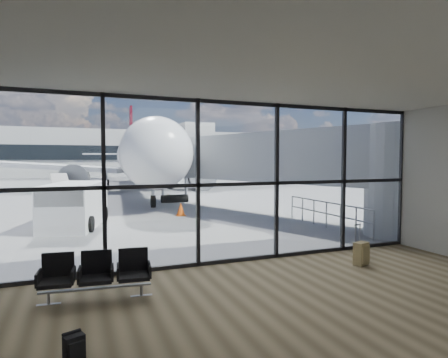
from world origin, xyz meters
TOP-DOWN VIEW (x-y plane):
  - ground at (0.00, 40.00)m, footprint 220.00×220.00m
  - lounge_shell at (0.00, -4.80)m, footprint 12.02×8.01m
  - glass_curtain_wall at (0.00, 0.00)m, footprint 12.10×0.12m
  - jet_bridge at (4.90, 7.07)m, footprint 8.00×16.50m
  - apron_railing at (5.60, 3.50)m, footprint 0.06×5.46m
  - far_terminal at (-0.59, 61.97)m, footprint 80.00×12.20m
  - tree_5 at (-15.00, 72.00)m, footprint 6.27×6.27m
  - seating_row at (-3.87, -1.46)m, footprint 2.20×0.83m
  - backpack at (-4.30, -3.91)m, footprint 0.32×0.32m
  - suitcase at (2.95, -1.58)m, footprint 0.47×0.39m
  - airliner at (1.50, 28.11)m, footprint 34.56×40.14m
  - service_van at (-4.33, 7.55)m, footprint 2.92×4.64m
  - belt_loader at (-5.28, 20.19)m, footprint 1.87×4.07m
  - traffic_cone_a at (-4.00, 9.98)m, footprint 0.44×0.44m
  - traffic_cone_b at (0.73, 9.02)m, footprint 0.48×0.48m
  - traffic_cone_c at (1.68, 15.96)m, footprint 0.38×0.38m

SIDE VIEW (x-z plane):
  - ground at x=0.00m, z-range 0.00..0.00m
  - backpack at x=-4.30m, z-range -0.01..0.41m
  - traffic_cone_c at x=1.68m, z-range -0.01..0.53m
  - traffic_cone_a at x=-4.00m, z-range -0.02..0.62m
  - traffic_cone_b at x=0.73m, z-range -0.02..0.66m
  - suitcase at x=2.95m, z-range -0.22..0.90m
  - seating_row at x=-3.87m, z-range 0.05..1.03m
  - belt_loader at x=-5.28m, z-range -0.30..1.52m
  - apron_railing at x=5.60m, z-range 0.16..1.27m
  - service_van at x=-4.33m, z-range 0.03..1.89m
  - glass_curtain_wall at x=0.00m, z-range 0.00..4.50m
  - lounge_shell at x=0.00m, z-range 0.40..4.91m
  - jet_bridge at x=4.90m, z-range 0.59..4.92m
  - airliner at x=1.50m, z-range -2.02..8.32m
  - far_terminal at x=-0.59m, z-range -1.29..9.71m
  - tree_5 at x=-15.00m, z-range 1.36..10.39m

